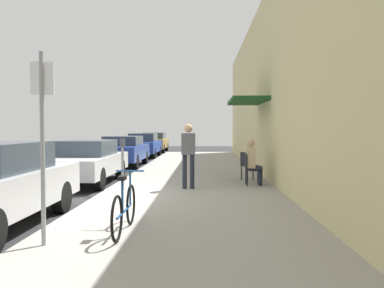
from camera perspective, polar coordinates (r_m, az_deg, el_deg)
name	(u,v)px	position (r m, az deg, el deg)	size (l,w,h in m)	color
ground_plane	(95,201)	(9.75, -13.66, -7.89)	(60.00, 60.00, 0.00)	#2D2D30
sidewalk_slab	(193,186)	(11.38, 0.14, -6.08)	(4.50, 32.00, 0.12)	#9E9B93
building_facade	(279,81)	(11.54, 12.27, 8.72)	(1.40, 32.00, 6.04)	beige
parked_car_1	(86,161)	(12.78, -14.93, -2.36)	(1.80, 4.40, 1.34)	#B7B7BC
parked_car_2	(123,150)	(18.30, -9.81, -0.91)	(1.80, 4.40, 1.37)	navy
parked_car_3	(143,145)	(24.16, -6.98, -0.11)	(1.80, 4.40, 1.43)	navy
parked_car_4	(154,142)	(29.37, -5.43, 0.31)	(1.80, 4.40, 1.42)	#A58433
parking_meter	(123,160)	(10.50, -9.88, -2.26)	(0.12, 0.10, 1.32)	slate
street_sign	(42,133)	(5.70, -20.56, 1.50)	(0.32, 0.06, 2.60)	gray
bicycle_0	(125,209)	(6.20, -9.61, -9.14)	(0.46, 1.71, 0.90)	black
cafe_chair_0	(251,167)	(11.26, 8.37, -3.30)	(0.44, 0.44, 0.87)	black
seated_patron_0	(253,160)	(11.25, 8.68, -2.33)	(0.43, 0.36, 1.29)	#232838
cafe_chair_1	(247,164)	(12.20, 7.87, -2.88)	(0.54, 0.54, 0.87)	black
pedestrian_standing	(188,151)	(10.44, -0.52, -0.97)	(0.36, 0.22, 1.70)	#232838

